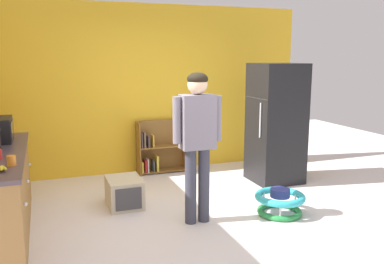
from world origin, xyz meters
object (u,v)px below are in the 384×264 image
banana_bunch (2,168)px  standing_person (197,133)px  baby_walker (280,202)px  pet_carrier (124,192)px  bookshelf (158,150)px  orange_cup (11,161)px  refrigerator (276,123)px

banana_bunch → standing_person: bearing=11.0°
standing_person → baby_walker: size_ratio=2.83×
pet_carrier → banana_bunch: 1.89m
bookshelf → standing_person: size_ratio=0.50×
standing_person → pet_carrier: (-0.69, 0.80, -0.86)m
baby_walker → orange_cup: size_ratio=6.36×
baby_walker → orange_cup: 3.02m
pet_carrier → banana_bunch: size_ratio=3.54×
pet_carrier → standing_person: bearing=-49.1°
refrigerator → baby_walker: (-0.66, -1.22, -0.73)m
refrigerator → banana_bunch: refrigerator is taller
refrigerator → banana_bunch: size_ratio=11.42×
standing_person → orange_cup: (-1.90, -0.22, -0.10)m
baby_walker → orange_cup: bearing=-178.2°
refrigerator → pet_carrier: (-2.37, -0.30, -0.71)m
refrigerator → banana_bunch: 3.93m
baby_walker → banana_bunch: banana_bunch is taller
baby_walker → pet_carrier: 1.94m
refrigerator → bookshelf: (-1.54, 1.08, -0.52)m
baby_walker → refrigerator: bearing=61.5°
baby_walker → banana_bunch: 3.09m
refrigerator → standing_person: size_ratio=1.04×
bookshelf → baby_walker: 2.47m
refrigerator → standing_person: bearing=-146.9°
pet_carrier → orange_cup: size_ratio=5.81×
pet_carrier → orange_cup: (-1.21, -1.02, 0.77)m
standing_person → baby_walker: standing_person is taller
bookshelf → baby_walker: size_ratio=1.41×
pet_carrier → refrigerator: bearing=7.2°
refrigerator → baby_walker: refrigerator is taller
banana_bunch → refrigerator: bearing=22.1°
banana_bunch → orange_cup: orange_cup is taller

